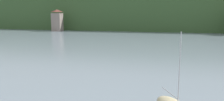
% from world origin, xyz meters
% --- Properties ---
extents(wooded_hillside, '(352.00, 69.52, 36.25)m').
position_xyz_m(wooded_hillside, '(28.08, 151.77, 6.44)').
color(wooded_hillside, '#38562D').
rests_on(wooded_hillside, ground_plane).
extents(shore_building_west, '(4.61, 3.56, 9.80)m').
position_xyz_m(shore_building_west, '(-45.20, 105.39, 4.77)').
color(shore_building_west, gray).
rests_on(shore_building_west, ground_plane).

